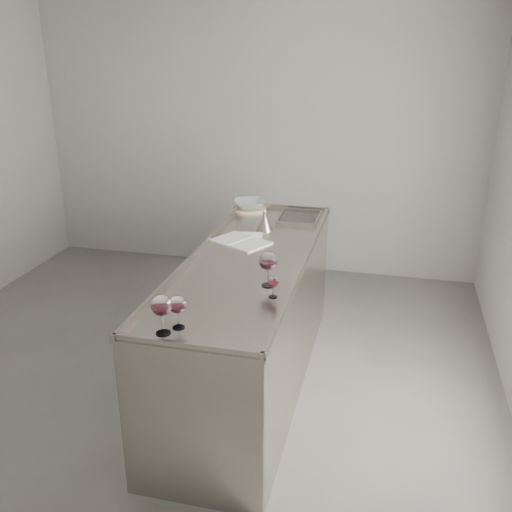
% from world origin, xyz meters
% --- Properties ---
extents(room_shell, '(4.54, 5.04, 2.84)m').
position_xyz_m(room_shell, '(0.00, 0.00, 1.40)').
color(room_shell, '#555350').
rests_on(room_shell, ground).
extents(counter, '(0.77, 2.42, 0.97)m').
position_xyz_m(counter, '(0.50, 0.30, 0.47)').
color(counter, '#9B948B').
rests_on(counter, ground).
extents(wine_glass_left, '(0.11, 0.11, 0.21)m').
position_xyz_m(wine_glass_left, '(0.34, -0.78, 1.09)').
color(wine_glass_left, white).
rests_on(wine_glass_left, counter).
extents(wine_glass_middle, '(0.09, 0.09, 0.17)m').
position_xyz_m(wine_glass_middle, '(0.39, -0.71, 1.06)').
color(wine_glass_middle, white).
rests_on(wine_glass_middle, counter).
extents(wine_glass_right, '(0.11, 0.11, 0.21)m').
position_xyz_m(wine_glass_right, '(0.71, -0.10, 1.09)').
color(wine_glass_right, white).
rests_on(wine_glass_right, counter).
extents(wine_glass_small, '(0.06, 0.06, 0.13)m').
position_xyz_m(wine_glass_small, '(0.78, -0.25, 1.03)').
color(wine_glass_small, white).
rests_on(wine_glass_small, counter).
extents(notebook, '(0.46, 0.41, 0.02)m').
position_xyz_m(notebook, '(0.37, 0.59, 0.95)').
color(notebook, silver).
rests_on(notebook, counter).
extents(loose_paper_top, '(0.23, 0.30, 0.00)m').
position_xyz_m(loose_paper_top, '(0.40, 0.68, 0.94)').
color(loose_paper_top, white).
rests_on(loose_paper_top, counter).
extents(trivet, '(0.35, 0.35, 0.02)m').
position_xyz_m(trivet, '(0.23, 1.38, 0.95)').
color(trivet, '#D0BD86').
rests_on(trivet, counter).
extents(ceramic_bowl, '(0.33, 0.33, 0.06)m').
position_xyz_m(ceramic_bowl, '(0.23, 1.38, 0.99)').
color(ceramic_bowl, '#86999C').
rests_on(ceramic_bowl, trivet).
extents(wine_funnel, '(0.12, 0.12, 0.18)m').
position_xyz_m(wine_funnel, '(0.47, 0.88, 1.00)').
color(wine_funnel, gray).
rests_on(wine_funnel, counter).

